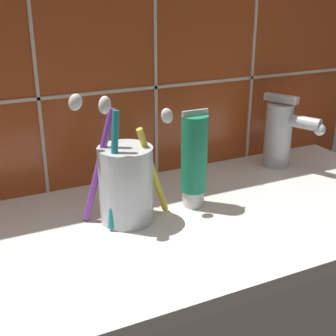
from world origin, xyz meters
TOP-DOWN VIEW (x-y plane):
  - sink_counter at (0.00, 0.00)cm, footprint 75.07×34.90cm
  - tile_wall_backsplash at (0.01, 17.69)cm, footprint 85.07×1.72cm
  - toothbrush_cup at (-8.96, 3.00)cm, footprint 14.24×7.42cm
  - toothpaste_tube at (1.53, 3.01)cm, footprint 3.96×3.77cm
  - sink_faucet at (23.12, 10.48)cm, footprint 6.45×10.65cm

SIDE VIEW (x-z plane):
  - sink_counter at x=0.00cm, z-range 0.00..2.00cm
  - toothbrush_cup at x=-8.96cm, z-range -1.46..16.80cm
  - sink_faucet at x=23.12cm, z-range 1.83..14.66cm
  - toothpaste_tube at x=1.53cm, z-range 1.94..16.40cm
  - tile_wall_backsplash at x=0.01cm, z-range 0.01..44.69cm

